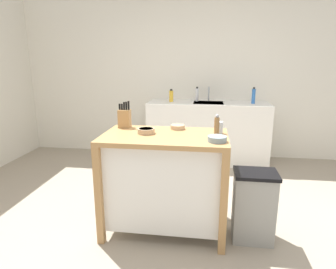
{
  "coord_description": "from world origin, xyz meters",
  "views": [
    {
      "loc": [
        0.24,
        -2.26,
        1.55
      ],
      "look_at": [
        -0.13,
        0.37,
        0.86
      ],
      "focal_mm": 31.36,
      "sensor_mm": 36.0,
      "label": 1
    }
  ],
  "objects_px": {
    "knife_block": "(125,118)",
    "bottle_dish_soap": "(197,94)",
    "sink_faucet": "(209,94)",
    "bottle_spray_cleaner": "(254,96)",
    "bowl_stoneware_deep": "(178,127)",
    "pepper_grinder": "(217,126)",
    "bowl_ceramic_small": "(217,139)",
    "trash_bin": "(254,206)",
    "bowl_ceramic_wide": "(146,131)",
    "bottle_hand_soap": "(171,96)",
    "drinking_cup": "(219,128)",
    "kitchen_island": "(165,178)"
  },
  "relations": [
    {
      "from": "knife_block",
      "to": "bottle_dish_soap",
      "type": "relative_size",
      "value": 1.16
    },
    {
      "from": "bottle_spray_cleaner",
      "to": "bottle_dish_soap",
      "type": "relative_size",
      "value": 1.08
    },
    {
      "from": "kitchen_island",
      "to": "bottle_spray_cleaner",
      "type": "height_order",
      "value": "bottle_spray_cleaner"
    },
    {
      "from": "bowl_stoneware_deep",
      "to": "trash_bin",
      "type": "relative_size",
      "value": 0.21
    },
    {
      "from": "bowl_ceramic_wide",
      "to": "drinking_cup",
      "type": "xyz_separation_m",
      "value": [
        0.63,
        0.09,
        0.03
      ]
    },
    {
      "from": "knife_block",
      "to": "sink_faucet",
      "type": "relative_size",
      "value": 1.16
    },
    {
      "from": "kitchen_island",
      "to": "bottle_spray_cleaner",
      "type": "bearing_deg",
      "value": 62.68
    },
    {
      "from": "bottle_hand_soap",
      "to": "bottle_dish_soap",
      "type": "distance_m",
      "value": 0.4
    },
    {
      "from": "kitchen_island",
      "to": "bottle_spray_cleaner",
      "type": "distance_m",
      "value": 2.26
    },
    {
      "from": "bowl_ceramic_wide",
      "to": "bottle_dish_soap",
      "type": "bearing_deg",
      "value": 80.39
    },
    {
      "from": "kitchen_island",
      "to": "bottle_dish_soap",
      "type": "height_order",
      "value": "bottle_dish_soap"
    },
    {
      "from": "bottle_spray_cleaner",
      "to": "bottle_dish_soap",
      "type": "distance_m",
      "value": 0.84
    },
    {
      "from": "pepper_grinder",
      "to": "sink_faucet",
      "type": "relative_size",
      "value": 0.86
    },
    {
      "from": "bowl_ceramic_small",
      "to": "bowl_stoneware_deep",
      "type": "xyz_separation_m",
      "value": [
        -0.36,
        0.39,
        -0.0
      ]
    },
    {
      "from": "pepper_grinder",
      "to": "bottle_dish_soap",
      "type": "relative_size",
      "value": 0.87
    },
    {
      "from": "bowl_stoneware_deep",
      "to": "pepper_grinder",
      "type": "xyz_separation_m",
      "value": [
        0.35,
        -0.21,
        0.07
      ]
    },
    {
      "from": "knife_block",
      "to": "bowl_ceramic_small",
      "type": "distance_m",
      "value": 0.95
    },
    {
      "from": "bowl_stoneware_deep",
      "to": "bottle_dish_soap",
      "type": "xyz_separation_m",
      "value": [
        0.09,
        1.87,
        0.09
      ]
    },
    {
      "from": "bottle_hand_soap",
      "to": "bowl_ceramic_small",
      "type": "bearing_deg",
      "value": -73.28
    },
    {
      "from": "bowl_stoneware_deep",
      "to": "trash_bin",
      "type": "bearing_deg",
      "value": -21.97
    },
    {
      "from": "bowl_ceramic_small",
      "to": "bottle_hand_soap",
      "type": "relative_size",
      "value": 0.79
    },
    {
      "from": "knife_block",
      "to": "bottle_hand_soap",
      "type": "bearing_deg",
      "value": 82.84
    },
    {
      "from": "knife_block",
      "to": "bottle_dish_soap",
      "type": "height_order",
      "value": "knife_block"
    },
    {
      "from": "knife_block",
      "to": "bottle_dish_soap",
      "type": "xyz_separation_m",
      "value": [
        0.61,
        1.87,
        0.02
      ]
    },
    {
      "from": "kitchen_island",
      "to": "pepper_grinder",
      "type": "bearing_deg",
      "value": 0.96
    },
    {
      "from": "kitchen_island",
      "to": "pepper_grinder",
      "type": "relative_size",
      "value": 5.72
    },
    {
      "from": "sink_faucet",
      "to": "bottle_spray_cleaner",
      "type": "relative_size",
      "value": 0.93
    },
    {
      "from": "trash_bin",
      "to": "bottle_dish_soap",
      "type": "distance_m",
      "value": 2.34
    },
    {
      "from": "knife_block",
      "to": "drinking_cup",
      "type": "relative_size",
      "value": 2.44
    },
    {
      "from": "knife_block",
      "to": "bottle_spray_cleaner",
      "type": "relative_size",
      "value": 1.07
    },
    {
      "from": "bottle_hand_soap",
      "to": "bottle_dish_soap",
      "type": "bearing_deg",
      "value": 16.22
    },
    {
      "from": "drinking_cup",
      "to": "pepper_grinder",
      "type": "height_order",
      "value": "pepper_grinder"
    },
    {
      "from": "bowl_ceramic_small",
      "to": "bowl_ceramic_wide",
      "type": "xyz_separation_m",
      "value": [
        -0.61,
        0.18,
        0.0
      ]
    },
    {
      "from": "trash_bin",
      "to": "bottle_dish_soap",
      "type": "height_order",
      "value": "bottle_dish_soap"
    },
    {
      "from": "trash_bin",
      "to": "bowl_ceramic_wide",
      "type": "bearing_deg",
      "value": 175.43
    },
    {
      "from": "pepper_grinder",
      "to": "bottle_dish_soap",
      "type": "xyz_separation_m",
      "value": [
        -0.26,
        2.09,
        0.02
      ]
    },
    {
      "from": "bowl_ceramic_wide",
      "to": "trash_bin",
      "type": "bearing_deg",
      "value": -4.57
    },
    {
      "from": "bottle_hand_soap",
      "to": "bottle_dish_soap",
      "type": "height_order",
      "value": "bottle_dish_soap"
    },
    {
      "from": "knife_block",
      "to": "bowl_stoneware_deep",
      "type": "distance_m",
      "value": 0.52
    },
    {
      "from": "pepper_grinder",
      "to": "bottle_hand_soap",
      "type": "height_order",
      "value": "bottle_hand_soap"
    },
    {
      "from": "drinking_cup",
      "to": "bowl_ceramic_small",
      "type": "bearing_deg",
      "value": -94.28
    },
    {
      "from": "bowl_ceramic_small",
      "to": "trash_bin",
      "type": "xyz_separation_m",
      "value": [
        0.34,
        0.11,
        -0.62
      ]
    },
    {
      "from": "bowl_ceramic_wide",
      "to": "knife_block",
      "type": "bearing_deg",
      "value": 140.68
    },
    {
      "from": "drinking_cup",
      "to": "bottle_hand_soap",
      "type": "distance_m",
      "value": 1.99
    },
    {
      "from": "sink_faucet",
      "to": "bottle_spray_cleaner",
      "type": "height_order",
      "value": "bottle_spray_cleaner"
    },
    {
      "from": "bowl_ceramic_small",
      "to": "drinking_cup",
      "type": "distance_m",
      "value": 0.28
    },
    {
      "from": "bowl_stoneware_deep",
      "to": "pepper_grinder",
      "type": "relative_size",
      "value": 0.7
    },
    {
      "from": "bowl_ceramic_wide",
      "to": "bottle_spray_cleaner",
      "type": "distance_m",
      "value": 2.26
    },
    {
      "from": "bowl_stoneware_deep",
      "to": "bottle_hand_soap",
      "type": "distance_m",
      "value": 1.79
    },
    {
      "from": "trash_bin",
      "to": "bottle_spray_cleaner",
      "type": "relative_size",
      "value": 2.65
    }
  ]
}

